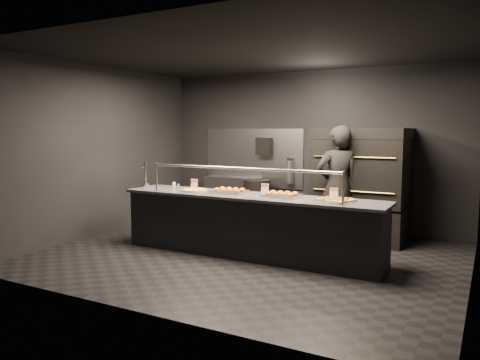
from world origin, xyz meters
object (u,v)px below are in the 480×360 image
at_px(service_counter, 249,225).
at_px(square_pizza, 336,200).
at_px(slider_tray_a, 230,191).
at_px(slider_tray_b, 282,195).
at_px(fire_extinguisher, 290,172).
at_px(towel_dispenser, 264,146).
at_px(beer_tap, 145,179).
at_px(trash_bin, 257,202).
at_px(pizza_oven, 362,183).
at_px(prep_shelf, 232,198).
at_px(round_pizza, 195,190).
at_px(worker, 337,187).

relative_size(service_counter, square_pizza, 7.61).
xyz_separation_m(service_counter, slider_tray_a, (-0.37, 0.05, 0.49)).
bearing_deg(slider_tray_b, fire_extinguisher, 109.89).
height_order(towel_dispenser, fire_extinguisher, towel_dispenser).
xyz_separation_m(beer_tap, trash_bin, (1.05, 2.11, -0.61)).
height_order(fire_extinguisher, trash_bin, fire_extinguisher).
height_order(service_counter, slider_tray_a, service_counter).
relative_size(pizza_oven, prep_shelf, 1.59).
xyz_separation_m(pizza_oven, beer_tap, (-3.15, -1.93, 0.09)).
relative_size(prep_shelf, square_pizza, 2.23).
bearing_deg(service_counter, round_pizza, -177.77).
bearing_deg(round_pizza, prep_shelf, 105.41).
relative_size(towel_dispenser, beer_tap, 0.72).
bearing_deg(fire_extinguisher, trash_bin, -149.58).
height_order(pizza_oven, slider_tray_a, pizza_oven).
distance_m(slider_tray_a, worker, 1.76).
distance_m(prep_shelf, trash_bin, 0.74).
bearing_deg(fire_extinguisher, slider_tray_a, -90.42).
bearing_deg(service_counter, square_pizza, -0.23).
bearing_deg(service_counter, towel_dispenser, 110.63).
distance_m(square_pizza, worker, 1.21).
distance_m(slider_tray_b, worker, 1.21).
relative_size(fire_extinguisher, square_pizza, 0.94).
distance_m(fire_extinguisher, slider_tray_a, 2.36).
height_order(pizza_oven, round_pizza, pizza_oven).
height_order(fire_extinguisher, slider_tray_b, fire_extinguisher).
distance_m(prep_shelf, towel_dispenser, 1.31).
height_order(round_pizza, slider_tray_a, slider_tray_a).
relative_size(square_pizza, trash_bin, 0.60).
height_order(prep_shelf, worker, worker).
bearing_deg(fire_extinguisher, pizza_oven, -17.89).
height_order(service_counter, slider_tray_b, service_counter).
bearing_deg(slider_tray_b, round_pizza, -176.51).
relative_size(square_pizza, worker, 0.28).
distance_m(towel_dispenser, square_pizza, 3.32).
relative_size(towel_dispenser, round_pizza, 0.77).
xyz_separation_m(pizza_oven, trash_bin, (-2.10, 0.18, -0.52)).
bearing_deg(fire_extinguisher, worker, -42.73).
height_order(prep_shelf, round_pizza, round_pizza).
bearing_deg(square_pizza, service_counter, 179.77).
bearing_deg(towel_dispenser, beer_tap, -113.45).
height_order(fire_extinguisher, round_pizza, fire_extinguisher).
relative_size(service_counter, prep_shelf, 3.42).
bearing_deg(prep_shelf, slider_tray_b, -47.22).
xyz_separation_m(pizza_oven, square_pizza, (0.12, -1.91, -0.03)).
xyz_separation_m(slider_tray_b, worker, (0.49, 1.11, 0.02)).
distance_m(service_counter, beer_tap, 2.04).
xyz_separation_m(slider_tray_a, worker, (1.36, 1.11, 0.02)).
xyz_separation_m(slider_tray_a, square_pizza, (1.69, -0.05, -0.01)).
bearing_deg(beer_tap, worker, 22.07).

